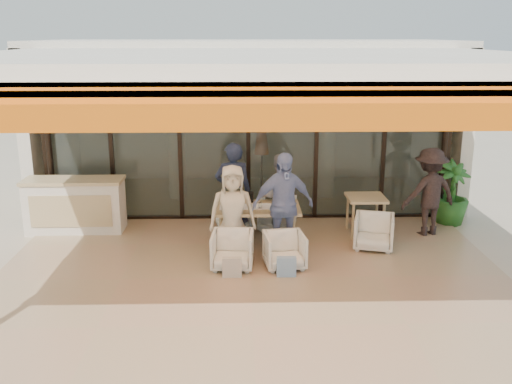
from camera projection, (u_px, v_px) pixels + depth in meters
ground at (251, 279)px, 8.79m from camera, size 70.00×70.00×0.00m
terrace_floor at (251, 279)px, 8.79m from camera, size 8.00×6.00×0.01m
terrace_structure at (251, 65)px, 7.67m from camera, size 8.00×6.00×3.40m
glass_storefront at (248, 142)px, 11.26m from camera, size 8.08×0.10×3.20m
interior_block at (247, 97)px, 13.32m from camera, size 9.05×3.62×3.52m
host_counter at (75, 205)px, 10.78m from camera, size 1.85×0.65×1.04m
dining_table at (256, 210)px, 9.97m from camera, size 1.50×0.90×0.93m
chair_far_left at (234, 214)px, 10.96m from camera, size 0.72×0.69×0.64m
chair_far_right at (277, 212)px, 10.98m from camera, size 0.79×0.75×0.70m
chair_near_left at (232, 249)px, 9.13m from camera, size 0.69×0.66×0.67m
chair_near_right at (285, 249)px, 9.15m from camera, size 0.70×0.66×0.64m
diner_navy at (233, 191)px, 10.33m from camera, size 0.70×0.49×1.80m
diner_grey at (279, 197)px, 10.38m from camera, size 0.78×0.61×1.59m
diner_cream at (232, 212)px, 9.49m from camera, size 0.81×0.56×1.59m
diner_periwinkle at (283, 205)px, 9.48m from camera, size 1.13×0.68×1.80m
tote_bag_cream at (232, 268)px, 8.79m from camera, size 0.30×0.10×0.34m
tote_bag_blue at (286, 267)px, 8.81m from camera, size 0.30×0.10×0.34m
side_table at (366, 202)px, 10.60m from camera, size 0.70×0.70×0.74m
side_chair at (374, 230)px, 9.96m from camera, size 0.80×0.77×0.68m
standing_woman at (429, 192)px, 10.53m from camera, size 1.20×0.88×1.66m
potted_palm at (451, 193)px, 11.23m from camera, size 0.90×0.90×1.26m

